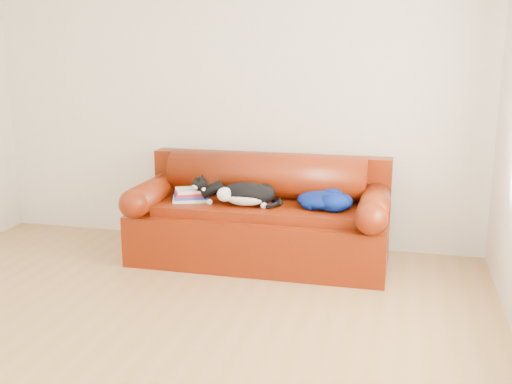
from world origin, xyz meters
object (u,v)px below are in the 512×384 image
(cat, at_px, (246,195))
(blanket, at_px, (323,200))
(sofa_base, at_px, (260,233))
(book_stack, at_px, (192,195))

(cat, bearing_deg, blanket, -9.65)
(sofa_base, xyz_separation_m, cat, (-0.09, -0.12, 0.35))
(cat, relative_size, blanket, 1.32)
(cat, xyz_separation_m, blanket, (0.62, 0.09, -0.03))
(sofa_base, relative_size, cat, 3.14)
(book_stack, distance_m, cat, 0.49)
(sofa_base, xyz_separation_m, blanket, (0.53, -0.03, 0.33))
(book_stack, xyz_separation_m, cat, (0.49, -0.06, 0.04))
(book_stack, distance_m, blanket, 1.11)
(book_stack, bearing_deg, cat, -7.17)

